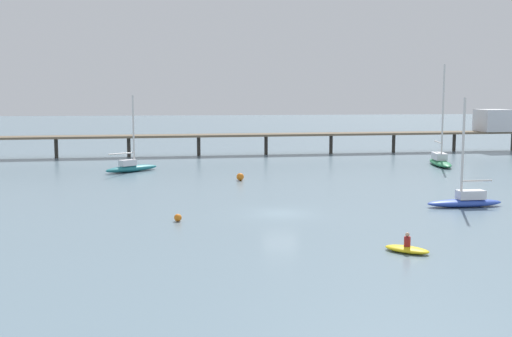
% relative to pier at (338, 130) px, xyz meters
% --- Properties ---
extents(ground_plane, '(400.00, 400.00, 0.00)m').
position_rel_pier_xyz_m(ground_plane, '(-15.46, -44.23, -3.47)').
color(ground_plane, slate).
extents(pier, '(89.15, 8.53, 6.30)m').
position_rel_pier_xyz_m(pier, '(0.00, 0.00, 0.00)').
color(pier, brown).
rests_on(pier, ground_plane).
extents(sailboat_green, '(3.21, 8.23, 12.22)m').
position_rel_pier_xyz_m(sailboat_green, '(8.65, -16.63, -2.70)').
color(sailboat_green, '#287F4C').
rests_on(sailboat_green, ground_plane).
extents(sailboat_blue, '(6.10, 1.64, 8.50)m').
position_rel_pier_xyz_m(sailboat_blue, '(-0.64, -43.25, -2.85)').
color(sailboat_blue, '#2D4CB7').
rests_on(sailboat_blue, ground_plane).
extents(sailboat_teal, '(6.22, 5.31, 8.56)m').
position_rel_pier_xyz_m(sailboat_teal, '(-28.33, -18.22, -2.85)').
color(sailboat_teal, '#1E727A').
rests_on(sailboat_teal, ground_plane).
extents(dinghy_yellow, '(2.66, 2.56, 1.14)m').
position_rel_pier_xyz_m(dinghy_yellow, '(-10.17, -56.17, -3.26)').
color(dinghy_yellow, yellow).
rests_on(dinghy_yellow, ground_plane).
extents(mooring_buoy_far, '(0.53, 0.53, 0.53)m').
position_rel_pier_xyz_m(mooring_buoy_far, '(-22.94, -46.20, -3.21)').
color(mooring_buoy_far, orange).
rests_on(mooring_buoy_far, ground_plane).
extents(mooring_buoy_mid, '(0.76, 0.76, 0.76)m').
position_rel_pier_xyz_m(mooring_buoy_mid, '(-16.79, -26.64, -3.09)').
color(mooring_buoy_mid, orange).
rests_on(mooring_buoy_mid, ground_plane).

